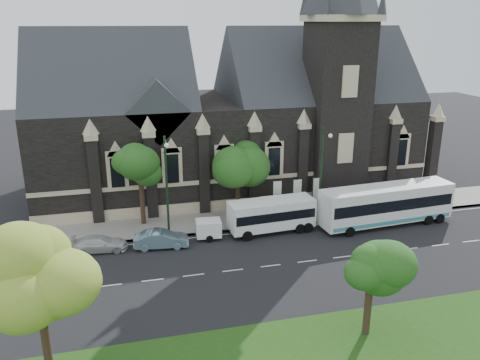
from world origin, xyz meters
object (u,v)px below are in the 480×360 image
object	(u,v)px
tree_park_east	(373,263)
box_trailer	(209,228)
car_far_red	(34,253)
banner_flag_center	(296,193)
sedan	(161,239)
street_lamp_near	(322,170)
banner_flag_right	(315,191)
tree_walk_left	(142,164)
street_lamp_mid	(167,182)
tour_coach	(386,204)
shuttle_bus	(272,214)
tree_walk_right	(240,157)
tree_park_near	(41,267)
banner_flag_left	(276,195)
car_far_white	(100,244)

from	to	relation	value
tree_park_east	box_trailer	xyz separation A→B (m)	(-6.88, 15.42, -3.68)
car_far_red	banner_flag_center	bearing A→B (deg)	-86.02
banner_flag_center	sedan	distance (m)	13.73
street_lamp_near	banner_flag_right	distance (m)	3.34
car_far_red	box_trailer	bearing A→B (deg)	-91.68
tree_park_east	banner_flag_center	xyz separation A→B (m)	(2.11, 18.32, -2.24)
tree_walk_left	street_lamp_mid	xyz separation A→B (m)	(1.80, -3.61, -0.62)
tour_coach	shuttle_bus	bearing A→B (deg)	169.94
tree_walk_right	box_trailer	size ratio (longest dim) A/B	2.47
tree_park_near	tree_walk_right	xyz separation A→B (m)	(14.98, 19.48, -0.60)
car_far_red	shuttle_bus	bearing A→B (deg)	-92.59
banner_flag_left	car_far_red	size ratio (longest dim) A/B	0.90
tree_park_east	car_far_white	size ratio (longest dim) A/B	1.42
tree_walk_left	banner_flag_right	world-z (taller)	tree_walk_left
street_lamp_mid	banner_flag_right	size ratio (longest dim) A/B	2.25
tour_coach	tree_walk_left	bearing A→B (deg)	161.00
car_far_red	tree_walk_left	bearing A→B (deg)	-63.70
street_lamp_near	box_trailer	world-z (taller)	street_lamp_near
street_lamp_mid	banner_flag_right	xyz separation A→B (m)	(14.29, 1.91, -2.73)
tree_park_near	box_trailer	distance (m)	19.33
sedan	tree_walk_right	bearing A→B (deg)	-49.96
tree_park_east	tour_coach	distance (m)	17.46
car_far_red	tree_park_east	bearing A→B (deg)	-130.20
banner_flag_left	tour_coach	distance (m)	10.17
banner_flag_left	sedan	size ratio (longest dim) A/B	0.89
tour_coach	car_far_white	xyz separation A→B (m)	(-25.47, 0.79, -1.37)
tree_park_east	tour_coach	world-z (taller)	tree_park_east
tree_park_near	tour_coach	distance (m)	31.06
tree_walk_left	street_lamp_near	xyz separation A→B (m)	(15.80, -3.61, -0.62)
car_far_white	street_lamp_near	bearing A→B (deg)	-82.21
tree_walk_left	banner_flag_right	size ratio (longest dim) A/B	1.91
street_lamp_near	banner_flag_center	distance (m)	3.74
tree_park_near	street_lamp_near	world-z (taller)	street_lamp_near
tree_park_east	box_trailer	distance (m)	17.29
banner_flag_left	sedan	bearing A→B (deg)	-161.68
tree_walk_left	tree_park_east	bearing A→B (deg)	-59.13
banner_flag_right	car_far_red	bearing A→B (deg)	-171.29
sedan	shuttle_bus	bearing A→B (deg)	-78.88
tree_park_near	tree_park_east	distance (m)	18.04
car_far_white	tour_coach	bearing A→B (deg)	-87.46
tree_walk_right	shuttle_bus	xyz separation A→B (m)	(1.80, -4.55, -4.12)
banner_flag_left	car_far_white	distance (m)	16.47
tree_park_east	tour_coach	xyz separation A→B (m)	(9.49, 14.42, -2.60)
street_lamp_mid	banner_flag_center	size ratio (longest dim) A/B	2.25
tree_park_east	street_lamp_mid	distance (m)	19.32
street_lamp_near	banner_flag_right	world-z (taller)	street_lamp_near
tree_walk_left	car_far_red	size ratio (longest dim) A/B	1.72
tour_coach	banner_flag_center	bearing A→B (deg)	147.78
shuttle_bus	box_trailer	size ratio (longest dim) A/B	2.47
tree_walk_right	banner_flag_left	size ratio (longest dim) A/B	1.95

